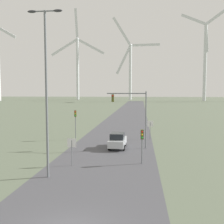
{
  "coord_description": "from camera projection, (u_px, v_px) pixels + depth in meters",
  "views": [
    {
      "loc": [
        3.46,
        -11.33,
        6.74
      ],
      "look_at": [
        0.0,
        19.84,
        4.23
      ],
      "focal_mm": 42.0,
      "sensor_mm": 36.0,
      "label": 1
    }
  ],
  "objects": [
    {
      "name": "stop_sign_far",
      "position": [
        150.0,
        126.0,
        36.73
      ],
      "size": [
        0.81,
        0.07,
        2.58
      ],
      "color": "slate",
      "rests_on": "ground"
    },
    {
      "name": "road_surface",
      "position": [
        126.0,
        121.0,
        59.69
      ],
      "size": [
        10.0,
        240.0,
        0.01
      ],
      "color": "#47474C",
      "rests_on": "ground"
    },
    {
      "name": "traffic_light_post_near_left",
      "position": [
        75.0,
        118.0,
        36.25
      ],
      "size": [
        0.28,
        0.34,
        4.09
      ],
      "color": "slate",
      "rests_on": "ground"
    },
    {
      "name": "streetlamp",
      "position": [
        46.0,
        78.0,
        19.94
      ],
      "size": [
        2.69,
        0.32,
        12.8
      ],
      "color": "slate",
      "rests_on": "ground"
    },
    {
      "name": "wind_turbine_right",
      "position": [
        205.0,
        55.0,
        177.5
      ],
      "size": [
        30.95,
        11.91,
        62.63
      ],
      "color": "silver",
      "rests_on": "ground"
    },
    {
      "name": "car_approaching",
      "position": [
        118.0,
        140.0,
        30.96
      ],
      "size": [
        1.94,
        4.16,
        1.83
      ],
      "color": "#B7BCC1",
      "rests_on": "ground"
    },
    {
      "name": "stop_sign_near",
      "position": [
        72.0,
        147.0,
        23.59
      ],
      "size": [
        0.81,
        0.07,
        2.49
      ],
      "color": "slate",
      "rests_on": "ground"
    },
    {
      "name": "traffic_light_mast_overhead",
      "position": [
        133.0,
        108.0,
        30.62
      ],
      "size": [
        4.65,
        0.35,
        6.72
      ],
      "color": "slate",
      "rests_on": "ground"
    },
    {
      "name": "wind_turbine_center",
      "position": [
        130.0,
        65.0,
        204.83
      ],
      "size": [
        36.99,
        13.21,
        63.18
      ],
      "color": "silver",
      "rests_on": "ground"
    },
    {
      "name": "traffic_light_post_near_right",
      "position": [
        142.0,
        139.0,
        24.15
      ],
      "size": [
        0.28,
        0.33,
        3.2
      ],
      "color": "slate",
      "rests_on": "ground"
    },
    {
      "name": "wind_turbine_left",
      "position": [
        78.0,
        62.0,
        206.55
      ],
      "size": [
        40.38,
        11.2,
        71.02
      ],
      "color": "silver",
      "rests_on": "ground"
    }
  ]
}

